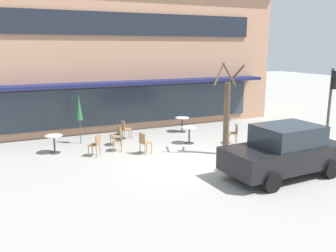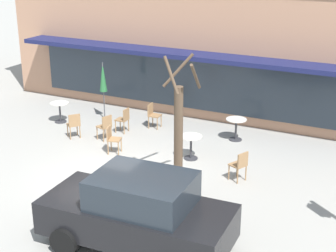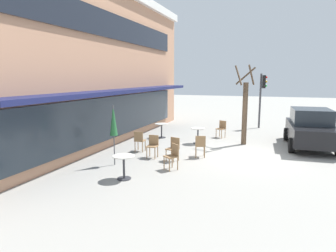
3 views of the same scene
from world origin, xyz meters
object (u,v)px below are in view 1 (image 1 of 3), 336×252
object	(u,v)px
cafe_chair_1	(119,139)
cafe_chair_2	(117,134)
cafe_table_near_wall	(182,122)
cafe_chair_3	(125,128)
cafe_chair_0	(96,144)
cafe_table_streetside	(189,132)
cafe_chair_5	(234,132)
patio_umbrella_green_folded	(79,108)
traffic_light_pole	(332,94)
cafe_chair_4	(144,142)
parked_sedan	(284,151)
cafe_table_by_tree	(54,141)
street_tree	(227,114)

from	to	relation	value
cafe_chair_1	cafe_chair_2	xyz separation A→B (m)	(0.17, 0.92, 0.00)
cafe_table_near_wall	cafe_chair_3	bearing A→B (deg)	-176.93
cafe_chair_0	cafe_table_streetside	bearing A→B (deg)	2.35
cafe_chair_0	cafe_chair_5	world-z (taller)	same
cafe_chair_2	patio_umbrella_green_folded	bearing A→B (deg)	146.98
cafe_chair_5	patio_umbrella_green_folded	bearing A→B (deg)	156.16
cafe_chair_0	cafe_chair_2	distance (m)	1.76
cafe_chair_2	traffic_light_pole	xyz separation A→B (m)	(8.81, -3.72, 1.77)
cafe_chair_4	cafe_chair_5	world-z (taller)	same
cafe_table_streetside	parked_sedan	bearing A→B (deg)	-78.84
cafe_chair_4	cafe_chair_5	bearing A→B (deg)	-1.56
cafe_table_by_tree	cafe_chair_2	xyz separation A→B (m)	(2.70, 0.14, 0.01)
cafe_table_near_wall	parked_sedan	size ratio (longest dim) A/B	0.18
cafe_table_streetside	cafe_chair_5	size ratio (longest dim) A/B	0.85
cafe_table_streetside	traffic_light_pole	distance (m)	6.56
cafe_table_streetside	cafe_chair_3	world-z (taller)	cafe_chair_3
cafe_chair_5	cafe_chair_3	bearing A→B (deg)	146.77
cafe_table_by_tree	street_tree	world-z (taller)	street_tree
patio_umbrella_green_folded	cafe_chair_0	world-z (taller)	patio_umbrella_green_folded
patio_umbrella_green_folded	cafe_chair_0	size ratio (longest dim) A/B	2.47
patio_umbrella_green_folded	cafe_chair_0	bearing A→B (deg)	-84.97
cafe_table_by_tree	street_tree	bearing A→B (deg)	-25.53
patio_umbrella_green_folded	cafe_chair_1	size ratio (longest dim) A/B	2.47
cafe_table_streetside	traffic_light_pole	world-z (taller)	traffic_light_pole
cafe_table_streetside	cafe_chair_0	bearing A→B (deg)	-177.65
traffic_light_pole	street_tree	bearing A→B (deg)	174.00
cafe_chair_4	parked_sedan	bearing A→B (deg)	-51.49
cafe_table_streetside	parked_sedan	distance (m)	5.12
cafe_chair_0	traffic_light_pole	world-z (taller)	traffic_light_pole
cafe_table_by_tree	cafe_chair_0	world-z (taller)	cafe_chair_0
cafe_chair_5	parked_sedan	bearing A→B (deg)	-101.96
cafe_chair_2	cafe_chair_5	xyz separation A→B (m)	(4.96, -1.90, 0.00)
cafe_chair_1	parked_sedan	bearing A→B (deg)	-50.57
cafe_chair_5	cafe_table_streetside	bearing A→B (deg)	156.34
cafe_chair_4	parked_sedan	world-z (taller)	parked_sedan
patio_umbrella_green_folded	parked_sedan	size ratio (longest dim) A/B	0.51
cafe_table_near_wall	cafe_table_by_tree	distance (m)	6.61
cafe_table_near_wall	cafe_chair_5	distance (m)	3.19
cafe_chair_0	cafe_chair_3	world-z (taller)	same
cafe_table_near_wall	traffic_light_pole	distance (m)	7.16
cafe_table_streetside	cafe_chair_3	xyz separation A→B (m)	(-2.40, 1.98, 0.01)
cafe_table_streetside	cafe_chair_2	xyz separation A→B (m)	(-3.08, 1.07, 0.01)
cafe_table_near_wall	cafe_chair_1	xyz separation A→B (m)	(-3.97, -2.00, 0.01)
cafe_table_by_tree	parked_sedan	xyz separation A→B (m)	(6.78, -5.95, 0.36)
cafe_chair_2	cafe_chair_5	size ratio (longest dim) A/B	1.00
patio_umbrella_green_folded	cafe_chair_5	world-z (taller)	patio_umbrella_green_folded
cafe_table_by_tree	cafe_chair_0	xyz separation A→B (m)	(1.47, -1.12, 0.01)
cafe_table_streetside	cafe_chair_1	distance (m)	3.26
cafe_table_streetside	patio_umbrella_green_folded	xyz separation A→B (m)	(-4.51, 2.00, 1.11)
patio_umbrella_green_folded	cafe_chair_5	distance (m)	7.07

